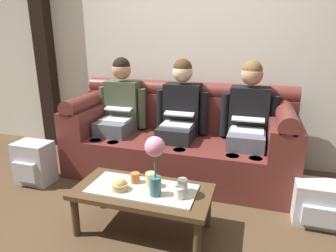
% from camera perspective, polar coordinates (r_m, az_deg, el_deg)
% --- Properties ---
extents(ground_plane, '(14.00, 14.00, 0.00)m').
position_cam_1_polar(ground_plane, '(2.38, -5.60, -20.54)').
color(ground_plane, '#4C3823').
extents(back_wall_patterned, '(6.00, 0.12, 2.90)m').
position_cam_1_polar(back_wall_patterned, '(3.51, 4.79, 17.05)').
color(back_wall_patterned, silver).
rests_on(back_wall_patterned, ground_plane).
extents(timber_pillar, '(0.20, 0.20, 2.90)m').
position_cam_1_polar(timber_pillar, '(4.25, -22.81, 15.83)').
color(timber_pillar, black).
rests_on(timber_pillar, ground_plane).
extents(couch, '(2.33, 0.88, 0.96)m').
position_cam_1_polar(couch, '(3.18, 2.25, -2.75)').
color(couch, maroon).
rests_on(couch, ground_plane).
extents(person_left, '(0.56, 0.67, 1.22)m').
position_cam_1_polar(person_left, '(3.33, -9.30, 3.13)').
color(person_left, '#595B66').
rests_on(person_left, ground_plane).
extents(person_middle, '(0.56, 0.67, 1.22)m').
position_cam_1_polar(person_middle, '(3.09, 2.29, 2.27)').
color(person_middle, '#232326').
rests_on(person_middle, ground_plane).
extents(person_right, '(0.56, 0.67, 1.22)m').
position_cam_1_polar(person_right, '(3.00, 15.16, 1.20)').
color(person_right, '#595B66').
rests_on(person_right, ground_plane).
extents(coffee_table, '(1.02, 0.50, 0.36)m').
position_cam_1_polar(coffee_table, '(2.28, -4.93, -13.01)').
color(coffee_table, '#47331E').
rests_on(coffee_table, ground_plane).
extents(flower_vase, '(0.14, 0.14, 0.44)m').
position_cam_1_polar(flower_vase, '(2.03, -2.53, -6.08)').
color(flower_vase, '#336672').
rests_on(flower_vase, coffee_table).
extents(snack_bowl, '(0.12, 0.12, 0.10)m').
position_cam_1_polar(snack_bowl, '(2.24, -9.25, -11.20)').
color(snack_bowl, tan).
rests_on(snack_bowl, coffee_table).
extents(cup_near_left, '(0.07, 0.07, 0.08)m').
position_cam_1_polar(cup_near_left, '(2.32, -6.34, -9.87)').
color(cup_near_left, '#B26633').
rests_on(cup_near_left, coffee_table).
extents(cup_near_right, '(0.07, 0.07, 0.08)m').
position_cam_1_polar(cup_near_right, '(2.10, 2.19, -12.68)').
color(cup_near_right, white).
rests_on(cup_near_right, coffee_table).
extents(cup_far_center, '(0.07, 0.07, 0.09)m').
position_cam_1_polar(cup_far_center, '(2.18, 2.80, -11.31)').
color(cup_far_center, white).
rests_on(cup_far_center, coffee_table).
extents(cup_far_left, '(0.08, 0.08, 0.11)m').
position_cam_1_polar(cup_far_left, '(2.24, -3.30, -10.27)').
color(cup_far_left, '#DBB77A').
rests_on(cup_far_left, coffee_table).
extents(backpack_right, '(0.35, 0.29, 0.34)m').
position_cam_1_polar(backpack_right, '(2.70, 26.77, -13.19)').
color(backpack_right, '#B7B7BC').
rests_on(backpack_right, ground_plane).
extents(backpack_left, '(0.36, 0.29, 0.43)m').
position_cam_1_polar(backpack_left, '(3.31, -24.39, -6.51)').
color(backpack_left, '#B7B7BC').
rests_on(backpack_left, ground_plane).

